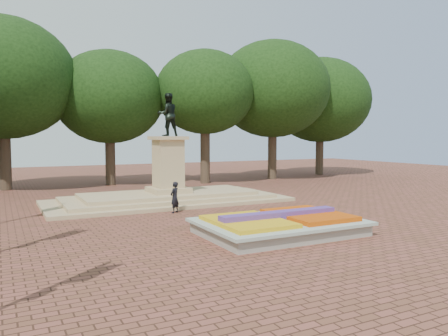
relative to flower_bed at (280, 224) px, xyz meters
name	(u,v)px	position (x,y,z in m)	size (l,w,h in m)	color
ground	(233,227)	(-1.03, 2.00, -0.38)	(90.00, 90.00, 0.00)	brown
flower_bed	(280,224)	(0.00, 0.00, 0.00)	(6.30, 4.30, 0.91)	gray
monument	(168,188)	(-1.03, 10.00, 0.50)	(14.00, 6.00, 6.40)	tan
tree_row_back	(152,102)	(1.31, 20.00, 6.29)	(44.80, 8.80, 10.43)	#35291D
pedestrian	(175,197)	(-1.97, 6.50, 0.42)	(0.58, 0.38, 1.59)	black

